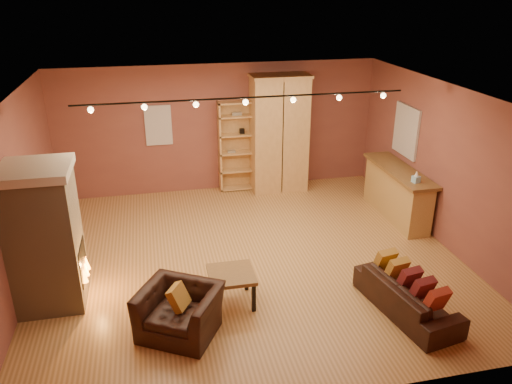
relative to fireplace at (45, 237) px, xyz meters
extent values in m
plane|color=#9C6B37|center=(3.04, 0.60, -1.06)|extent=(7.00, 7.00, 0.00)
plane|color=brown|center=(3.04, 0.60, 1.74)|extent=(7.00, 7.00, 0.00)
cube|color=brown|center=(3.04, 3.85, 0.34)|extent=(7.00, 0.02, 2.80)
cube|color=brown|center=(-0.46, 0.60, 0.34)|extent=(0.02, 6.50, 2.80)
cube|color=brown|center=(6.54, 0.60, 0.34)|extent=(0.02, 6.50, 2.80)
cube|color=tan|center=(-0.01, 0.00, -0.06)|extent=(0.90, 0.90, 2.00)
cube|color=beige|center=(-0.01, 0.00, 1.00)|extent=(0.98, 0.98, 0.12)
cube|color=black|center=(0.40, 0.00, -0.46)|extent=(0.10, 0.65, 0.55)
cone|color=orange|center=(0.46, 0.00, -0.58)|extent=(0.10, 0.10, 0.22)
cube|color=beige|center=(1.74, 3.83, 0.49)|extent=(0.56, 0.04, 0.86)
cube|color=tan|center=(3.42, 3.83, -0.05)|extent=(0.83, 0.04, 2.02)
cube|color=tan|center=(3.02, 3.69, -0.05)|extent=(0.04, 0.32, 2.02)
cube|color=tan|center=(3.81, 3.69, -0.05)|extent=(0.04, 0.32, 2.02)
cube|color=gray|center=(3.28, 3.69, -0.16)|extent=(0.18, 0.12, 0.05)
cube|color=black|center=(3.53, 3.69, 0.29)|extent=(0.10, 0.10, 0.12)
cube|color=tan|center=(3.42, 3.69, -1.02)|extent=(0.83, 0.32, 0.04)
cube|color=tan|center=(3.42, 3.69, -0.60)|extent=(0.83, 0.32, 0.04)
cube|color=tan|center=(3.42, 3.69, -0.19)|extent=(0.83, 0.32, 0.03)
cube|color=tan|center=(3.42, 3.69, 0.22)|extent=(0.83, 0.32, 0.04)
cube|color=tan|center=(3.42, 3.69, 0.64)|extent=(0.83, 0.32, 0.04)
cube|color=tan|center=(3.42, 3.69, 0.94)|extent=(0.83, 0.32, 0.04)
cube|color=tan|center=(4.32, 3.52, 0.20)|extent=(1.21, 0.66, 2.52)
cube|color=brown|center=(4.32, 3.20, 0.20)|extent=(0.02, 0.01, 2.42)
cube|color=tan|center=(4.32, 3.52, 1.49)|extent=(1.27, 0.72, 0.06)
cube|color=tan|center=(6.24, 1.60, -0.58)|extent=(0.45, 1.99, 0.95)
cube|color=brown|center=(6.24, 1.60, -0.08)|extent=(0.57, 2.11, 0.06)
cube|color=#91CCE8|center=(6.19, 0.89, 0.01)|extent=(0.14, 0.14, 0.11)
cone|color=white|center=(6.19, 0.89, 0.11)|extent=(0.08, 0.08, 0.10)
cube|color=beige|center=(6.51, 2.00, 0.59)|extent=(0.05, 0.90, 1.00)
imported|color=black|center=(4.93, -1.35, -0.73)|extent=(0.80, 1.77, 0.67)
cube|color=#A93321|center=(5.03, -1.89, -0.51)|extent=(0.34, 0.28, 0.36)
cube|color=maroon|center=(4.98, -1.62, -0.51)|extent=(0.34, 0.28, 0.36)
cube|color=maroon|center=(4.93, -1.35, -0.51)|extent=(0.34, 0.28, 0.36)
cube|color=#BB8430|center=(4.88, -1.08, -0.51)|extent=(0.34, 0.28, 0.36)
cube|color=#BB8430|center=(4.83, -0.81, -0.51)|extent=(0.34, 0.28, 0.36)
imported|color=black|center=(1.75, -1.12, -0.62)|extent=(1.20, 1.07, 0.88)
cube|color=#BB8430|center=(1.75, -1.12, -0.51)|extent=(0.35, 0.38, 0.34)
cube|color=brown|center=(2.53, -0.60, -0.59)|extent=(0.66, 0.66, 0.05)
cube|color=black|center=(2.26, -0.88, -0.84)|extent=(0.05, 0.05, 0.44)
cube|color=black|center=(2.81, -0.88, -0.84)|extent=(0.05, 0.05, 0.44)
cube|color=black|center=(2.26, -0.33, -0.84)|extent=(0.05, 0.05, 0.44)
cube|color=black|center=(2.81, -0.33, -0.84)|extent=(0.05, 0.05, 0.44)
cylinder|color=black|center=(3.04, 0.80, 1.66)|extent=(5.20, 0.03, 0.03)
sphere|color=#FFD88C|center=(0.74, 0.80, 1.59)|extent=(0.09, 0.09, 0.09)
sphere|color=#FFD88C|center=(1.51, 0.80, 1.59)|extent=(0.09, 0.09, 0.09)
sphere|color=#FFD88C|center=(2.27, 0.80, 1.59)|extent=(0.09, 0.09, 0.09)
sphere|color=#FFD88C|center=(3.04, 0.80, 1.59)|extent=(0.09, 0.09, 0.09)
sphere|color=#FFD88C|center=(3.81, 0.80, 1.59)|extent=(0.09, 0.09, 0.09)
sphere|color=#FFD88C|center=(4.57, 0.80, 1.59)|extent=(0.09, 0.09, 0.09)
sphere|color=#FFD88C|center=(5.34, 0.80, 1.59)|extent=(0.09, 0.09, 0.09)
camera|label=1|loc=(1.57, -6.69, 3.31)|focal=35.00mm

